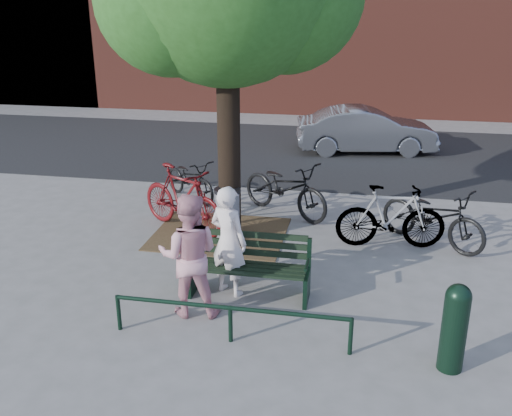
% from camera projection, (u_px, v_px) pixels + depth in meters
% --- Properties ---
extents(ground, '(90.00, 90.00, 0.00)m').
position_uv_depth(ground, '(249.00, 296.00, 8.38)').
color(ground, gray).
rests_on(ground, ground).
extents(dirt_pit, '(2.40, 2.00, 0.02)m').
position_uv_depth(dirt_pit, '(220.00, 234.00, 10.58)').
color(dirt_pit, brown).
rests_on(dirt_pit, ground).
extents(road, '(40.00, 7.00, 0.01)m').
position_uv_depth(road, '(308.00, 152.00, 16.21)').
color(road, black).
rests_on(road, ground).
extents(park_bench, '(1.74, 0.54, 0.97)m').
position_uv_depth(park_bench, '(250.00, 264.00, 8.28)').
color(park_bench, black).
rests_on(park_bench, ground).
extents(guard_railing, '(3.06, 0.06, 0.51)m').
position_uv_depth(guard_railing, '(230.00, 313.00, 7.13)').
color(guard_railing, black).
rests_on(guard_railing, ground).
extents(person_left, '(0.71, 0.61, 1.65)m').
position_uv_depth(person_left, '(228.00, 241.00, 8.21)').
color(person_left, white).
rests_on(person_left, ground).
extents(person_right, '(0.94, 0.78, 1.74)m').
position_uv_depth(person_right, '(189.00, 255.00, 7.65)').
color(person_right, '#D4929D').
rests_on(person_right, ground).
extents(bollard, '(0.30, 0.30, 1.10)m').
position_uv_depth(bollard, '(455.00, 325.00, 6.53)').
color(bollard, black).
rests_on(bollard, ground).
extents(litter_bin, '(0.47, 0.47, 0.96)m').
position_uv_depth(litter_bin, '(228.00, 214.00, 10.19)').
color(litter_bin, gray).
rests_on(litter_bin, ground).
extents(bicycle_a, '(1.71, 1.56, 0.91)m').
position_uv_depth(bicycle_a, '(190.00, 179.00, 12.29)').
color(bicycle_a, black).
rests_on(bicycle_a, ground).
extents(bicycle_b, '(2.07, 1.52, 1.23)m').
position_uv_depth(bicycle_b, '(182.00, 199.00, 10.59)').
color(bicycle_b, '#4F0B0D').
rests_on(bicycle_b, ground).
extents(bicycle_c, '(2.20, 1.81, 1.13)m').
position_uv_depth(bicycle_c, '(285.00, 188.00, 11.37)').
color(bicycle_c, black).
rests_on(bicycle_c, ground).
extents(bicycle_d, '(1.93, 0.75, 1.13)m').
position_uv_depth(bicycle_d, '(391.00, 217.00, 9.85)').
color(bicycle_d, gray).
rests_on(bicycle_d, ground).
extents(bicycle_e, '(2.05, 1.76, 1.06)m').
position_uv_depth(bicycle_e, '(433.00, 216.00, 9.98)').
color(bicycle_e, black).
rests_on(bicycle_e, ground).
extents(parked_car, '(4.03, 1.99, 1.27)m').
position_uv_depth(parked_car, '(366.00, 130.00, 16.04)').
color(parked_car, slate).
rests_on(parked_car, ground).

